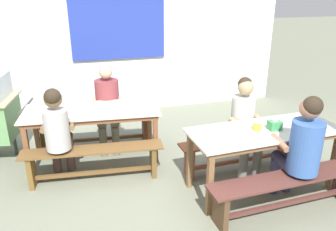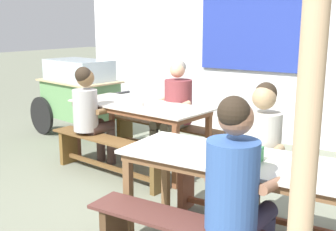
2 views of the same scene
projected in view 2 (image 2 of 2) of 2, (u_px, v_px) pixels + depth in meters
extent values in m
plane|color=slate|center=(132.00, 206.00, 4.04)|extent=(40.00, 40.00, 0.00)
cube|color=silver|center=(257.00, 43.00, 6.14)|extent=(6.36, 0.12, 2.88)
cube|color=#273CA2|center=(256.00, 12.00, 5.98)|extent=(1.70, 0.03, 1.69)
cube|color=beige|center=(139.00, 105.00, 5.05)|extent=(1.84, 0.90, 0.02)
cube|color=brown|center=(139.00, 108.00, 5.06)|extent=(1.76, 0.83, 0.06)
cube|color=brown|center=(208.00, 144.00, 4.87)|extent=(0.07, 0.07, 0.69)
cube|color=brown|center=(176.00, 157.00, 4.40)|extent=(0.07, 0.07, 0.69)
cube|color=brown|center=(112.00, 124.00, 5.87)|extent=(0.07, 0.07, 0.69)
cube|color=brown|center=(77.00, 132.00, 5.41)|extent=(0.07, 0.07, 0.69)
cube|color=silver|center=(240.00, 159.00, 3.04)|extent=(1.81, 0.76, 0.03)
cube|color=brown|center=(240.00, 165.00, 3.05)|extent=(1.73, 0.70, 0.06)
cube|color=brown|center=(166.00, 180.00, 3.77)|extent=(0.06, 0.06, 0.69)
cube|color=brown|center=(129.00, 202.00, 3.31)|extent=(0.06, 0.06, 0.69)
cube|color=brown|center=(165.00, 124.00, 5.50)|extent=(1.77, 0.47, 0.03)
cube|color=brown|center=(213.00, 151.00, 5.08)|extent=(0.08, 0.27, 0.42)
cube|color=brown|center=(125.00, 131.00, 6.01)|extent=(0.08, 0.27, 0.42)
cube|color=brown|center=(165.00, 148.00, 5.57)|extent=(1.47, 0.18, 0.04)
cube|color=brown|center=(109.00, 140.00, 4.74)|extent=(1.75, 0.44, 0.02)
cube|color=brown|center=(159.00, 173.00, 4.33)|extent=(0.08, 0.24, 0.42)
cube|color=brown|center=(69.00, 147.00, 5.25)|extent=(0.08, 0.24, 0.42)
cube|color=brown|center=(110.00, 167.00, 4.81)|extent=(1.45, 0.18, 0.04)
cube|color=brown|center=(261.00, 181.00, 3.53)|extent=(1.69, 0.34, 0.03)
cube|color=brown|center=(186.00, 188.00, 3.94)|extent=(0.07, 0.23, 0.41)
cube|color=brown|center=(259.00, 216.00, 3.60)|extent=(1.40, 0.11, 0.04)
cube|color=#562F29|center=(209.00, 230.00, 2.69)|extent=(1.82, 0.39, 0.02)
cube|color=#4F3622|center=(114.00, 230.00, 3.14)|extent=(0.07, 0.26, 0.42)
cube|color=#659B5D|center=(80.00, 99.00, 6.46)|extent=(1.25, 0.85, 0.55)
cube|color=silver|center=(79.00, 71.00, 6.37)|extent=(1.13, 0.76, 0.33)
cube|color=tan|center=(79.00, 81.00, 6.40)|extent=(1.35, 0.94, 0.02)
cylinder|color=black|center=(80.00, 109.00, 7.14)|extent=(0.59, 0.14, 0.59)
cylinder|color=black|center=(42.00, 116.00, 6.61)|extent=(0.59, 0.14, 0.59)
cylinder|color=#333333|center=(102.00, 132.00, 6.21)|extent=(0.05, 0.05, 0.30)
cylinder|color=#3F3F3F|center=(111.00, 94.00, 5.92)|extent=(0.14, 0.67, 0.04)
cylinder|color=#66635B|center=(232.00, 214.00, 3.38)|extent=(0.11, 0.11, 0.44)
cylinder|color=#66635B|center=(252.00, 220.00, 3.27)|extent=(0.11, 0.11, 0.44)
cylinder|color=#66635B|center=(243.00, 177.00, 3.44)|extent=(0.15, 0.37, 0.13)
cylinder|color=#66635B|center=(263.00, 182.00, 3.34)|extent=(0.15, 0.37, 0.13)
cylinder|color=#B7B6A9|center=(263.00, 144.00, 3.46)|extent=(0.30, 0.30, 0.53)
sphere|color=tan|center=(264.00, 98.00, 3.36)|extent=(0.19, 0.19, 0.19)
sphere|color=#2D2319|center=(266.00, 93.00, 3.38)|extent=(0.18, 0.18, 0.18)
cylinder|color=tan|center=(234.00, 147.00, 3.43)|extent=(0.09, 0.31, 0.08)
cylinder|color=tan|center=(273.00, 155.00, 3.22)|extent=(0.09, 0.31, 0.11)
cylinder|color=#67644F|center=(154.00, 147.00, 5.20)|extent=(0.11, 0.11, 0.44)
cylinder|color=#67644F|center=(165.00, 150.00, 5.08)|extent=(0.11, 0.11, 0.44)
cylinder|color=#67644F|center=(164.00, 123.00, 5.28)|extent=(0.18, 0.42, 0.13)
cylinder|color=#67644F|center=(174.00, 126.00, 5.16)|extent=(0.18, 0.42, 0.13)
cylinder|color=brown|center=(178.00, 102.00, 5.29)|extent=(0.35, 0.35, 0.55)
sphere|color=tan|center=(177.00, 70.00, 5.19)|extent=(0.19, 0.19, 0.19)
sphere|color=gray|center=(179.00, 67.00, 5.21)|extent=(0.18, 0.18, 0.18)
cylinder|color=tan|center=(157.00, 103.00, 5.29)|extent=(0.11, 0.31, 0.11)
cylinder|color=tan|center=(181.00, 107.00, 5.04)|extent=(0.11, 0.31, 0.11)
cylinder|color=#323151|center=(256.00, 220.00, 2.69)|extent=(0.15, 0.40, 0.13)
cylinder|color=#323151|center=(232.00, 212.00, 2.80)|extent=(0.15, 0.40, 0.13)
cylinder|color=#375CA1|center=(232.00, 185.00, 2.55)|extent=(0.33, 0.33, 0.56)
sphere|color=#99664B|center=(236.00, 118.00, 2.47)|extent=(0.21, 0.21, 0.21)
sphere|color=#2D2319|center=(234.00, 112.00, 2.44)|extent=(0.20, 0.20, 0.20)
cylinder|color=#99664B|center=(273.00, 185.00, 2.58)|extent=(0.09, 0.31, 0.10)
cylinder|color=#99664B|center=(221.00, 172.00, 2.80)|extent=(0.09, 0.31, 0.10)
cylinder|color=#4B3630|center=(111.00, 147.00, 5.22)|extent=(0.11, 0.11, 0.44)
cylinder|color=#4B3630|center=(101.00, 144.00, 5.33)|extent=(0.11, 0.11, 0.44)
cylinder|color=#4B3630|center=(101.00, 128.00, 5.04)|extent=(0.15, 0.36, 0.13)
cylinder|color=#4B3630|center=(91.00, 126.00, 5.14)|extent=(0.15, 0.36, 0.13)
cylinder|color=#ADABA9|center=(85.00, 110.00, 4.92)|extent=(0.29, 0.29, 0.49)
sphere|color=brown|center=(85.00, 78.00, 4.85)|extent=(0.21, 0.21, 0.21)
sphere|color=#2D2319|center=(83.00, 75.00, 4.82)|extent=(0.19, 0.19, 0.19)
cylinder|color=brown|center=(106.00, 111.00, 4.97)|extent=(0.08, 0.31, 0.08)
cylinder|color=brown|center=(87.00, 107.00, 5.16)|extent=(0.08, 0.31, 0.08)
cube|color=#398C4F|center=(252.00, 154.00, 2.95)|extent=(0.14, 0.11, 0.10)
cube|color=white|center=(252.00, 145.00, 2.94)|extent=(0.06, 0.03, 0.02)
cylinder|color=gold|center=(228.00, 149.00, 3.09)|extent=(0.10, 0.10, 0.10)
cylinder|color=white|center=(228.00, 141.00, 3.08)|extent=(0.09, 0.09, 0.02)
cylinder|color=silver|center=(138.00, 104.00, 4.92)|extent=(0.14, 0.14, 0.05)
cylinder|color=tan|center=(303.00, 184.00, 1.75)|extent=(0.11, 0.11, 2.14)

